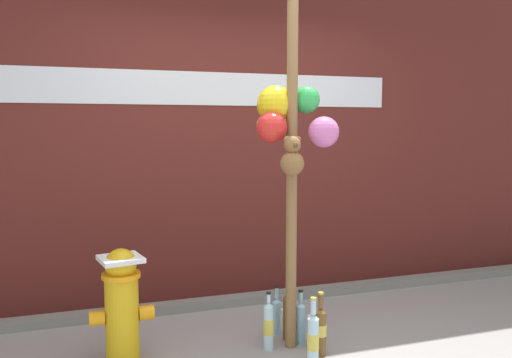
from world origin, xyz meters
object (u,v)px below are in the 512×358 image
(bottle_1, at_px, (313,338))
(bottle_6, at_px, (301,321))
(bottle_3, at_px, (320,330))
(bottle_0, at_px, (312,328))
(fire_hydrant, at_px, (122,303))
(memorial_post, at_px, (291,98))
(bottle_2, at_px, (268,325))
(bottle_4, at_px, (288,316))
(bottle_5, at_px, (277,315))

(bottle_1, height_order, bottle_6, bottle_1)
(bottle_6, bearing_deg, bottle_3, -78.47)
(bottle_0, xyz_separation_m, bottle_6, (-0.05, 0.08, 0.03))
(fire_hydrant, xyz_separation_m, bottle_3, (1.24, -0.33, -0.21))
(fire_hydrant, relative_size, bottle_6, 1.95)
(memorial_post, relative_size, bottle_0, 8.40)
(fire_hydrant, relative_size, bottle_2, 1.86)
(memorial_post, distance_m, bottle_2, 1.53)
(bottle_0, height_order, bottle_1, bottle_1)
(bottle_3, height_order, bottle_4, bottle_3)
(bottle_3, bearing_deg, fire_hydrant, 165.10)
(bottle_1, bearing_deg, bottle_3, 44.89)
(memorial_post, xyz_separation_m, bottle_6, (0.10, 0.03, -1.54))
(bottle_3, height_order, bottle_5, bottle_3)
(memorial_post, bearing_deg, bottle_3, -53.99)
(memorial_post, bearing_deg, bottle_4, 72.77)
(bottle_2, relative_size, bottle_4, 0.98)
(bottle_0, relative_size, bottle_2, 0.83)
(bottle_1, xyz_separation_m, bottle_4, (-0.01, 0.41, 0.00))
(bottle_0, xyz_separation_m, bottle_3, (-0.00, -0.14, 0.04))
(bottle_1, height_order, bottle_3, bottle_1)
(bottle_5, bearing_deg, bottle_4, -70.91)
(memorial_post, distance_m, bottle_4, 1.52)
(bottle_4, bearing_deg, bottle_2, -149.10)
(fire_hydrant, distance_m, bottle_2, 0.98)
(fire_hydrant, relative_size, bottle_5, 2.06)
(bottle_4, bearing_deg, bottle_6, -55.22)
(memorial_post, bearing_deg, bottle_0, -19.78)
(bottle_1, relative_size, bottle_4, 1.07)
(bottle_3, relative_size, bottle_5, 1.20)
(memorial_post, height_order, bottle_0, memorial_post)
(fire_hydrant, xyz_separation_m, bottle_1, (1.14, -0.43, -0.22))
(bottle_0, bearing_deg, bottle_4, 123.19)
(bottle_0, distance_m, bottle_3, 0.15)
(bottle_6, bearing_deg, bottle_0, -58.56)
(fire_hydrant, bearing_deg, memorial_post, -7.05)
(bottle_4, bearing_deg, fire_hydrant, 178.95)
(bottle_0, height_order, bottle_3, bottle_3)
(bottle_6, bearing_deg, memorial_post, -162.97)
(memorial_post, relative_size, bottle_3, 6.46)
(bottle_4, relative_size, bottle_6, 1.07)
(bottle_6, bearing_deg, bottle_4, 124.78)
(fire_hydrant, distance_m, bottle_5, 1.13)
(bottle_5, bearing_deg, bottle_1, -84.83)
(bottle_2, relative_size, bottle_3, 0.93)
(bottle_4, bearing_deg, memorial_post, -107.23)
(memorial_post, height_order, bottle_6, memorial_post)
(bottle_2, bearing_deg, fire_hydrant, 172.04)
(memorial_post, xyz_separation_m, bottle_3, (0.14, -0.19, -1.52))
(bottle_4, bearing_deg, bottle_1, -89.03)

